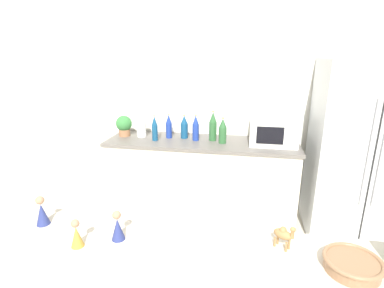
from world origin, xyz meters
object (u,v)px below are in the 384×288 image
object	(u,v)px
paper_towel_roll	(141,127)
wise_man_figurine_crimson	(118,227)
back_bottle_5	(155,129)
back_bottle_2	(213,126)
refrigerator	(360,151)
potted_plant	(124,125)
back_bottle_4	(184,127)
wise_man_figurine_blue	(42,212)
back_bottle_0	(196,128)
camel_figurine	(284,234)
microwave	(273,131)
fruit_bowl	(352,264)
back_bottle_3	(223,131)
wise_man_figurine_purple	(77,235)
back_bottle_1	(169,127)

from	to	relation	value
paper_towel_roll	wise_man_figurine_crimson	distance (m)	2.12
back_bottle_5	wise_man_figurine_crimson	distance (m)	1.96
paper_towel_roll	back_bottle_2	size ratio (longest dim) A/B	0.69
refrigerator	potted_plant	xyz separation A→B (m)	(-2.50, 0.09, 0.13)
back_bottle_4	wise_man_figurine_blue	bearing A→B (deg)	-98.72
back_bottle_0	camel_figurine	bearing A→B (deg)	-69.21
refrigerator	back_bottle_5	size ratio (longest dim) A/B	6.35
microwave	back_bottle_0	bearing A→B (deg)	-179.08
refrigerator	potted_plant	world-z (taller)	refrigerator
back_bottle_2	fruit_bowl	xyz separation A→B (m)	(0.80, -2.06, -0.03)
potted_plant	microwave	world-z (taller)	microwave
back_bottle_3	potted_plant	bearing A→B (deg)	176.19
back_bottle_3	back_bottle_4	size ratio (longest dim) A/B	1.04
potted_plant	back_bottle_5	size ratio (longest dim) A/B	0.85
camel_figurine	wise_man_figurine_purple	xyz separation A→B (m)	(-0.91, -0.16, -0.01)
back_bottle_0	back_bottle_2	world-z (taller)	back_bottle_2
back_bottle_2	back_bottle_5	size ratio (longest dim) A/B	1.17
refrigerator	camel_figurine	distance (m)	2.09
wise_man_figurine_purple	refrigerator	bearing A→B (deg)	47.64
microwave	camel_figurine	world-z (taller)	microwave
microwave	wise_man_figurine_purple	world-z (taller)	microwave
back_bottle_5	wise_man_figurine_crimson	bearing A→B (deg)	-77.62
paper_towel_roll	wise_man_figurine_purple	bearing A→B (deg)	-77.81
back_bottle_1	camel_figurine	world-z (taller)	back_bottle_1
fruit_bowl	wise_man_figurine_blue	size ratio (longest dim) A/B	1.46
back_bottle_4	wise_man_figurine_crimson	bearing A→B (deg)	-86.63
back_bottle_3	wise_man_figurine_purple	size ratio (longest dim) A/B	2.05
wise_man_figurine_purple	back_bottle_4	bearing A→B (deg)	89.00
back_bottle_3	back_bottle_0	bearing A→B (deg)	170.82
microwave	fruit_bowl	size ratio (longest dim) A/B	2.10
wise_man_figurine_blue	back_bottle_3	bearing A→B (deg)	68.43
camel_figurine	wise_man_figurine_purple	bearing A→B (deg)	-170.29
back_bottle_3	fruit_bowl	bearing A→B (deg)	-70.79
wise_man_figurine_crimson	paper_towel_roll	bearing A→B (deg)	106.87
back_bottle_5	fruit_bowl	world-z (taller)	back_bottle_5
camel_figurine	wise_man_figurine_blue	bearing A→B (deg)	-178.98
refrigerator	back_bottle_4	distance (m)	1.81
back_bottle_5	wise_man_figurine_purple	xyz separation A→B (m)	(0.26, -2.00, 0.01)
refrigerator	microwave	distance (m)	0.85
back_bottle_3	wise_man_figurine_purple	world-z (taller)	back_bottle_3
paper_towel_roll	wise_man_figurine_blue	world-z (taller)	wise_man_figurine_blue
back_bottle_3	camel_figurine	bearing A→B (deg)	-77.04
potted_plant	paper_towel_roll	xyz separation A→B (m)	(0.21, 0.01, -0.01)
microwave	camel_figurine	distance (m)	1.94
back_bottle_0	back_bottle_5	size ratio (longest dim) A/B	1.03
back_bottle_3	wise_man_figurine_blue	bearing A→B (deg)	-111.57
potted_plant	camel_figurine	size ratio (longest dim) A/B	1.90
back_bottle_3	wise_man_figurine_purple	xyz separation A→B (m)	(-0.48, -2.03, 0.02)
microwave	back_bottle_2	xyz separation A→B (m)	(-0.64, 0.02, 0.02)
camel_figurine	microwave	bearing A→B (deg)	87.28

